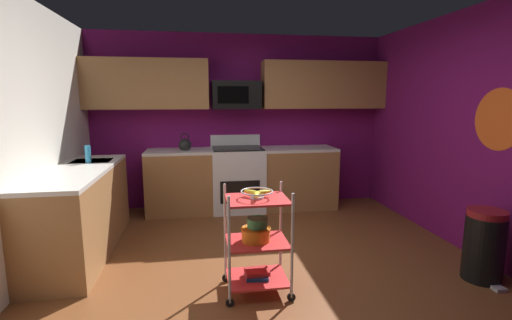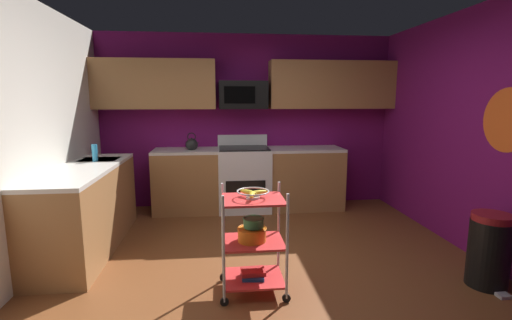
% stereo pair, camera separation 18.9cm
% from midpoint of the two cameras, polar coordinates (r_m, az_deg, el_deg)
% --- Properties ---
extents(floor, '(4.40, 4.80, 0.04)m').
position_cam_midpoint_polar(floor, '(3.64, 3.57, -17.69)').
color(floor, brown).
rests_on(floor, ground).
extents(wall_back, '(4.52, 0.06, 2.60)m').
position_cam_midpoint_polar(wall_back, '(5.66, -0.42, 6.05)').
color(wall_back, '#6B1156').
rests_on(wall_back, ground).
extents(wall_left, '(0.06, 4.80, 2.60)m').
position_cam_midpoint_polar(wall_left, '(3.62, -33.63, 2.49)').
color(wall_left, silver).
rests_on(wall_left, ground).
extents(wall_right, '(0.06, 4.80, 2.60)m').
position_cam_midpoint_polar(wall_right, '(4.25, 35.01, 3.17)').
color(wall_right, '#6B1156').
rests_on(wall_right, ground).
extents(wall_flower_decal, '(0.00, 0.60, 0.60)m').
position_cam_midpoint_polar(wall_flower_decal, '(4.15, 35.70, 5.08)').
color(wall_flower_decal, '#E5591E').
extents(counter_run, '(3.59, 2.56, 0.92)m').
position_cam_midpoint_polar(counter_run, '(4.91, -8.72, -4.49)').
color(counter_run, '#9E6B3D').
rests_on(counter_run, ground).
extents(oven_range, '(0.76, 0.65, 1.10)m').
position_cam_midpoint_polar(oven_range, '(5.44, -0.90, -2.84)').
color(oven_range, white).
rests_on(oven_range, ground).
extents(upper_cabinets, '(4.40, 0.33, 0.70)m').
position_cam_midpoint_polar(upper_cabinets, '(5.46, -0.03, 11.70)').
color(upper_cabinets, '#9E6B3D').
extents(microwave, '(0.70, 0.39, 0.40)m').
position_cam_midpoint_polar(microwave, '(5.42, -1.04, 10.13)').
color(microwave, black).
extents(rolling_cart, '(0.58, 0.44, 0.91)m').
position_cam_midpoint_polar(rolling_cart, '(3.16, 1.30, -12.62)').
color(rolling_cart, silver).
rests_on(rolling_cart, ground).
extents(fruit_bowl, '(0.27, 0.27, 0.07)m').
position_cam_midpoint_polar(fruit_bowl, '(3.02, 1.33, -5.18)').
color(fruit_bowl, silver).
rests_on(fruit_bowl, rolling_cart).
extents(mixing_bowl_large, '(0.25, 0.25, 0.11)m').
position_cam_midpoint_polar(mixing_bowl_large, '(3.13, 1.13, -11.51)').
color(mixing_bowl_large, orange).
rests_on(mixing_bowl_large, rolling_cart).
extents(mixing_bowl_small, '(0.18, 0.18, 0.08)m').
position_cam_midpoint_polar(mixing_bowl_small, '(3.11, 1.37, -9.71)').
color(mixing_bowl_small, '#387F4C').
rests_on(mixing_bowl_small, rolling_cart).
extents(book_stack, '(0.21, 0.21, 0.07)m').
position_cam_midpoint_polar(book_stack, '(3.28, 1.28, -17.34)').
color(book_stack, '#1E4C8C').
rests_on(book_stack, rolling_cart).
extents(kettle, '(0.21, 0.18, 0.26)m').
position_cam_midpoint_polar(kettle, '(5.33, -9.02, 2.45)').
color(kettle, black).
rests_on(kettle, counter_run).
extents(dish_soap_bottle, '(0.06, 0.06, 0.20)m').
position_cam_midpoint_polar(dish_soap_bottle, '(4.62, -22.85, 1.03)').
color(dish_soap_bottle, '#2D8CBF').
rests_on(dish_soap_bottle, counter_run).
extents(trash_can, '(0.34, 0.42, 0.66)m').
position_cam_midpoint_polar(trash_can, '(3.94, 33.86, -11.67)').
color(trash_can, black).
rests_on(trash_can, ground).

